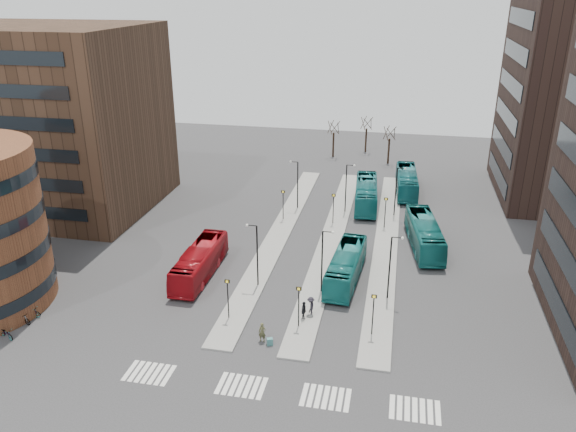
% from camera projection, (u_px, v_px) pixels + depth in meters
% --- Properties ---
extents(ground, '(160.00, 160.00, 0.00)m').
position_uv_depth(ground, '(239.00, 428.00, 35.81)').
color(ground, '#2D2D30').
rests_on(ground, ground).
extents(island_left, '(2.50, 45.00, 0.15)m').
position_uv_depth(island_left, '(279.00, 233.00, 63.68)').
color(island_left, gray).
rests_on(island_left, ground).
extents(island_mid, '(2.50, 45.00, 0.15)m').
position_uv_depth(island_mid, '(332.00, 238.00, 62.57)').
color(island_mid, gray).
rests_on(island_mid, ground).
extents(island_right, '(2.50, 45.00, 0.15)m').
position_uv_depth(island_right, '(386.00, 242.00, 61.45)').
color(island_right, gray).
rests_on(island_right, ground).
extents(suitcase, '(0.57, 0.52, 0.58)m').
position_uv_depth(suitcase, '(270.00, 342.00, 44.02)').
color(suitcase, '#211B99').
rests_on(suitcase, ground).
extents(red_bus, '(2.51, 10.63, 2.96)m').
position_uv_depth(red_bus, '(200.00, 262.00, 54.09)').
color(red_bus, '#9F0C14').
rests_on(red_bus, ground).
extents(teal_bus_a, '(3.21, 10.66, 2.93)m').
position_uv_depth(teal_bus_a, '(346.00, 266.00, 53.30)').
color(teal_bus_a, '#16716F').
rests_on(teal_bus_a, ground).
extents(teal_bus_b, '(3.38, 11.49, 3.16)m').
position_uv_depth(teal_bus_b, '(366.00, 194.00, 71.41)').
color(teal_bus_b, '#166B6E').
rests_on(teal_bus_b, ground).
extents(teal_bus_c, '(4.25, 11.56, 3.15)m').
position_uv_depth(teal_bus_c, '(424.00, 234.00, 59.90)').
color(teal_bus_c, '#156967').
rests_on(teal_bus_c, ground).
extents(teal_bus_d, '(3.12, 11.16, 3.08)m').
position_uv_depth(teal_bus_d, '(407.00, 182.00, 75.92)').
color(teal_bus_d, '#15656B').
rests_on(teal_bus_d, ground).
extents(traveller, '(0.61, 0.40, 1.65)m').
position_uv_depth(traveller, '(262.00, 332.00, 44.25)').
color(traveller, '#4A4A2C').
rests_on(traveller, ground).
extents(commuter_a, '(1.09, 0.99, 1.83)m').
position_uv_depth(commuter_a, '(210.00, 263.00, 55.14)').
color(commuter_a, black).
rests_on(commuter_a, ground).
extents(commuter_b, '(0.52, 1.03, 1.69)m').
position_uv_depth(commuter_b, '(304.00, 311.00, 47.14)').
color(commuter_b, black).
rests_on(commuter_b, ground).
extents(commuter_c, '(0.65, 1.13, 1.74)m').
position_uv_depth(commuter_c, '(311.00, 306.00, 47.76)').
color(commuter_c, black).
rests_on(commuter_c, ground).
extents(bicycle_near, '(1.80, 1.24, 0.90)m').
position_uv_depth(bicycle_near, '(6.00, 333.00, 44.79)').
color(bicycle_near, gray).
rests_on(bicycle_near, ground).
extents(bicycle_mid, '(1.75, 0.89, 1.01)m').
position_uv_depth(bicycle_mid, '(23.00, 318.00, 46.67)').
color(bicycle_mid, gray).
rests_on(bicycle_mid, ground).
extents(bicycle_far, '(1.77, 0.63, 0.93)m').
position_uv_depth(bicycle_far, '(31.00, 312.00, 47.66)').
color(bicycle_far, gray).
rests_on(bicycle_far, ground).
extents(crosswalk_stripes, '(22.35, 2.40, 0.01)m').
position_uv_depth(crosswalk_stripes, '(280.00, 391.00, 39.11)').
color(crosswalk_stripes, silver).
rests_on(crosswalk_stripes, ground).
extents(office_block, '(25.00, 20.12, 22.00)m').
position_uv_depth(office_block, '(47.00, 119.00, 68.69)').
color(office_block, '#412B1E').
rests_on(office_block, ground).
extents(sign_poles, '(12.45, 22.12, 3.65)m').
position_uv_depth(sign_poles, '(319.00, 245.00, 55.41)').
color(sign_poles, black).
rests_on(sign_poles, ground).
extents(lamp_posts, '(14.04, 20.24, 6.12)m').
position_uv_depth(lamp_posts, '(336.00, 216.00, 59.30)').
color(lamp_posts, black).
rests_on(lamp_posts, ground).
extents(bare_trees, '(10.97, 8.14, 5.90)m').
position_uv_depth(bare_trees, '(363.00, 141.00, 91.00)').
color(bare_trees, black).
rests_on(bare_trees, ground).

